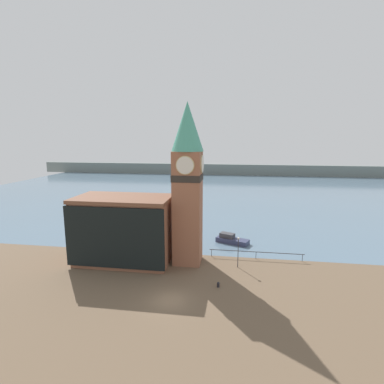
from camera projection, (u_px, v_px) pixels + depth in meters
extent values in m
plane|color=brown|center=(170.00, 300.00, 32.38)|extent=(160.00, 160.00, 0.00)
cube|color=slate|center=(216.00, 189.00, 103.60)|extent=(160.00, 120.00, 0.00)
cube|color=slate|center=(222.00, 169.00, 142.07)|extent=(180.00, 3.00, 5.00)
cube|color=#333338|center=(256.00, 252.00, 43.35)|extent=(13.55, 0.08, 0.08)
cylinder|color=#333338|center=(212.00, 253.00, 44.39)|extent=(0.07, 0.07, 1.05)
cylinder|color=#333338|center=(256.00, 255.00, 43.44)|extent=(0.07, 0.07, 1.05)
cylinder|color=#333338|center=(302.00, 258.00, 42.50)|extent=(0.07, 0.07, 1.05)
cube|color=#935B42|center=(188.00, 208.00, 41.15)|extent=(3.74, 3.74, 15.59)
cube|color=#2D2823|center=(188.00, 177.00, 40.38)|extent=(3.86, 3.86, 0.90)
cylinder|color=tan|center=(185.00, 165.00, 38.18)|extent=(2.43, 0.12, 2.43)
cylinder|color=silver|center=(185.00, 165.00, 38.10)|extent=(2.20, 0.12, 2.20)
cylinder|color=tan|center=(202.00, 164.00, 39.78)|extent=(0.12, 2.43, 2.43)
cylinder|color=silver|center=(202.00, 164.00, 39.76)|extent=(0.12, 2.20, 2.20)
cone|color=teal|center=(187.00, 127.00, 39.18)|extent=(4.30, 4.30, 6.44)
cube|color=#935B42|center=(124.00, 231.00, 42.08)|extent=(12.89, 6.84, 8.84)
cube|color=brown|center=(123.00, 199.00, 41.25)|extent=(13.29, 7.24, 0.50)
cube|color=black|center=(114.00, 238.00, 38.58)|extent=(13.39, 0.30, 8.13)
cube|color=#333856|center=(232.00, 241.00, 49.97)|extent=(5.70, 3.79, 0.81)
cube|color=#38383D|center=(227.00, 235.00, 50.32)|extent=(2.70, 2.12, 0.74)
cylinder|color=black|center=(218.00, 285.00, 35.26)|extent=(0.32, 0.32, 0.46)
sphere|color=black|center=(218.00, 283.00, 35.22)|extent=(0.34, 0.34, 0.34)
cylinder|color=#2D2D33|center=(238.00, 253.00, 40.36)|extent=(0.10, 0.10, 4.02)
sphere|color=silver|center=(238.00, 238.00, 39.99)|extent=(0.32, 0.32, 0.32)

